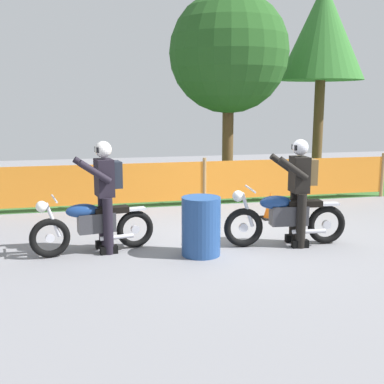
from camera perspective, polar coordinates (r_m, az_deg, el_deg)
The scene contains 11 objects.
ground at distance 8.42m, azimuth 5.69°, elevation -5.11°, with size 24.00×24.00×0.02m, color gray.
grass_verge at distance 13.33m, azimuth -1.36°, elevation 0.88°, with size 24.00×5.35×0.01m, color #386B2D.
barrier_fence at distance 10.67m, azimuth 1.47°, elevation 1.33°, with size 8.89×0.08×1.05m.
tree_leftmost at distance 12.32m, azimuth 4.36°, elevation 15.96°, with size 2.93×2.93×4.90m.
tree_near_left at distance 14.39m, azimuth 15.11°, elevation 17.62°, with size 2.35×2.35×5.44m.
motorcycle_lead at distance 7.48m, azimuth -11.59°, elevation -3.80°, with size 1.87×0.59×0.89m.
motorcycle_trailing at distance 7.82m, azimuth 10.89°, elevation -2.94°, with size 1.99×0.59×0.94m.
rider_lead at distance 7.41m, azimuth -10.19°, elevation 0.23°, with size 0.73×0.62×1.69m.
rider_trailing at distance 7.80m, azimuth 12.52°, elevation 0.66°, with size 0.71×0.58×1.69m.
traffic_cone at distance 9.58m, azimuth 9.22°, elevation -1.60°, with size 0.32×0.32×0.53m.
spare_drum at distance 7.21m, azimuth 1.08°, elevation -4.04°, with size 0.58×0.58×0.88m, color navy.
Camera 1 is at (-2.59, -7.68, 2.27)m, focal length 45.33 mm.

